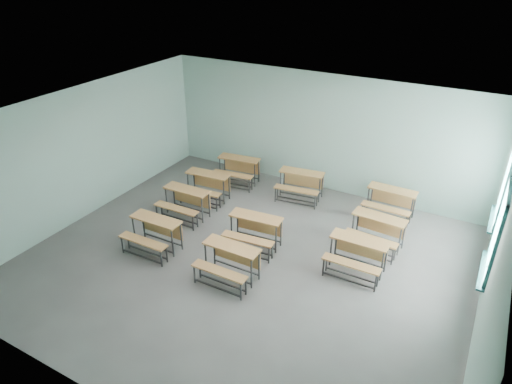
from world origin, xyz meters
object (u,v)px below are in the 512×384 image
desk_unit_r1c2 (357,252)px  desk_unit_r1c0 (185,199)px  desk_unit_r3c1 (300,181)px  desk_unit_r3c2 (390,199)px  desk_unit_r1c1 (254,228)px  desk_unit_r0c0 (154,230)px  desk_unit_r2c0 (206,183)px  desk_unit_r3c0 (238,167)px  desk_unit_r2c2 (377,228)px  desk_unit_r0c1 (229,258)px

desk_unit_r1c2 → desk_unit_r1c0: bearing=178.6°
desk_unit_r3c1 → desk_unit_r3c2: same height
desk_unit_r1c1 → desk_unit_r3c1: same height
desk_unit_r1c2 → desk_unit_r3c2: (0.02, 2.52, 0.00)m
desk_unit_r1c0 → desk_unit_r1c1: 2.15m
desk_unit_r0c0 → desk_unit_r2c0: bearing=96.0°
desk_unit_r1c1 → desk_unit_r3c0: size_ratio=0.99×
desk_unit_r1c0 → desk_unit_r2c0: same height
desk_unit_r1c1 → desk_unit_r2c2: 2.71m
desk_unit_r2c0 → desk_unit_r1c0: bearing=-92.8°
desk_unit_r3c1 → desk_unit_r3c2: 2.35m
desk_unit_r1c1 → desk_unit_r2c2: same height
desk_unit_r2c0 → desk_unit_r3c0: same height
desk_unit_r1c2 → desk_unit_r3c2: bearing=89.0°
desk_unit_r0c0 → desk_unit_r3c2: (4.18, 3.91, 0.00)m
desk_unit_r0c1 → desk_unit_r1c2: bearing=34.2°
desk_unit_r1c2 → desk_unit_r0c0: bearing=-162.0°
desk_unit_r2c0 → desk_unit_r2c2: 4.55m
desk_unit_r1c0 → desk_unit_r3c2: 5.06m
desk_unit_r1c2 → desk_unit_r3c1: 3.30m
desk_unit_r1c0 → desk_unit_r2c0: bearing=91.3°
desk_unit_r1c0 → desk_unit_r1c1: (2.13, -0.30, 0.00)m
desk_unit_r1c2 → desk_unit_r2c2: bearing=84.1°
desk_unit_r3c0 → desk_unit_r3c1: same height
desk_unit_r3c0 → desk_unit_r1c0: bearing=-101.5°
desk_unit_r2c0 → desk_unit_r3c0: size_ratio=0.98×
desk_unit_r1c0 → desk_unit_r3c2: (4.43, 2.45, 0.00)m
desk_unit_r1c0 → desk_unit_r0c1: bearing=-35.4°
desk_unit_r1c0 → desk_unit_r1c2: size_ratio=1.01×
desk_unit_r1c0 → desk_unit_r3c1: 3.09m
desk_unit_r3c1 → desk_unit_r2c0: bearing=-156.2°
desk_unit_r0c0 → desk_unit_r1c1: size_ratio=0.95×
desk_unit_r0c0 → desk_unit_r0c1: 2.00m
desk_unit_r0c0 → desk_unit_r3c0: size_ratio=0.94×
desk_unit_r1c1 → desk_unit_r2c2: (2.38, 1.31, 0.00)m
desk_unit_r3c0 → desk_unit_r3c1: bearing=-6.5°
desk_unit_r2c0 → desk_unit_r1c1: bearing=-36.0°
desk_unit_r1c2 → desk_unit_r3c1: same height
desk_unit_r1c0 → desk_unit_r2c2: same height
desk_unit_r3c0 → desk_unit_r3c1: 1.92m
desk_unit_r0c0 → desk_unit_r1c0: same height
desk_unit_r2c2 → desk_unit_r3c0: (-4.34, 1.24, 0.00)m
desk_unit_r1c1 → desk_unit_r3c2: 3.58m
desk_unit_r0c1 → desk_unit_r3c0: bearing=118.9°
desk_unit_r2c0 → desk_unit_r2c2: same height
desk_unit_r1c1 → desk_unit_r3c1: bearing=85.2°
desk_unit_r0c1 → desk_unit_r2c2: 3.40m
desk_unit_r1c1 → desk_unit_r1c2: size_ratio=1.06×
desk_unit_r3c0 → desk_unit_r0c1: bearing=-68.5°
desk_unit_r1c1 → desk_unit_r2c2: bearing=23.2°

